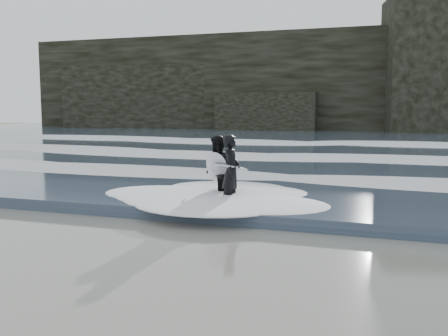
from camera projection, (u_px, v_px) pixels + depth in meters
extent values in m
plane|color=olive|center=(144.00, 266.00, 8.29)|extent=(120.00, 120.00, 0.00)
cube|color=#354156|center=(334.00, 142.00, 35.56)|extent=(90.00, 52.00, 0.30)
cube|color=black|center=(354.00, 83.00, 50.97)|extent=(70.00, 9.00, 10.00)
ellipsoid|color=white|center=(270.00, 173.00, 16.71)|extent=(60.00, 3.20, 0.20)
ellipsoid|color=white|center=(304.00, 154.00, 23.29)|extent=(60.00, 4.00, 0.24)
ellipsoid|color=white|center=(328.00, 141.00, 31.76)|extent=(60.00, 4.80, 0.30)
imported|color=black|center=(231.00, 171.00, 13.02)|extent=(0.50, 0.72, 1.91)
ellipsoid|color=white|center=(218.00, 169.00, 13.18)|extent=(1.02, 1.98, 1.15)
imported|color=black|center=(217.00, 170.00, 13.57)|extent=(0.76, 0.94, 1.85)
ellipsoid|color=white|center=(232.00, 168.00, 13.43)|extent=(0.71, 2.19, 0.51)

